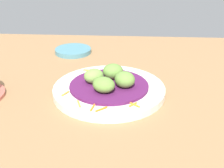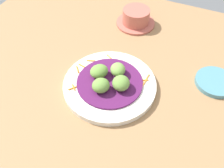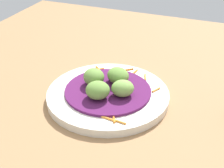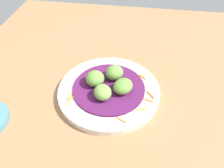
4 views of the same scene
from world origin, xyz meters
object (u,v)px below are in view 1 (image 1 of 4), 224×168
object	(u,v)px
guac_scoop_back	(94,76)
side_plate_small	(73,51)
guac_scoop_left	(104,85)
guac_scoop_center	(125,79)
main_plate	(109,90)
guac_scoop_right	(114,71)

from	to	relation	value
guac_scoop_back	side_plate_small	size ratio (longest dim) A/B	0.41
guac_scoop_left	side_plate_small	world-z (taller)	guac_scoop_left
side_plate_small	guac_scoop_center	bearing A→B (deg)	121.20
main_plate	guac_scoop_back	distance (cm)	5.22
main_plate	side_plate_small	distance (cm)	32.27
side_plate_small	guac_scoop_right	bearing A→B (deg)	121.24
guac_scoop_center	side_plate_small	size ratio (longest dim) A/B	0.42
guac_scoop_left	side_plate_small	distance (cm)	35.60
main_plate	guac_scoop_back	world-z (taller)	guac_scoop_back
guac_scoop_back	side_plate_small	xyz separation A→B (cm)	(10.36, -27.99, -3.54)
guac_scoop_center	guac_scoop_back	world-z (taller)	guac_scoop_center
guac_scoop_right	guac_scoop_back	xyz separation A→B (cm)	(4.86, 2.92, -0.13)
guac_scoop_left	guac_scoop_right	world-z (taller)	guac_scoop_right
guac_scoop_back	side_plate_small	world-z (taller)	guac_scoop_back
guac_scoop_right	main_plate	bearing A→B (deg)	75.97
guac_scoop_left	guac_scoop_right	distance (cm)	8.01
guac_scoop_back	guac_scoop_left	bearing A→B (deg)	120.97
guac_scoop_left	guac_scoop_center	distance (cm)	5.67
guac_scoop_center	guac_scoop_back	size ratio (longest dim) A/B	1.02
main_plate	guac_scoop_center	world-z (taller)	guac_scoop_center
guac_scoop_right	side_plate_small	size ratio (longest dim) A/B	0.43
main_plate	guac_scoop_left	world-z (taller)	guac_scoop_left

